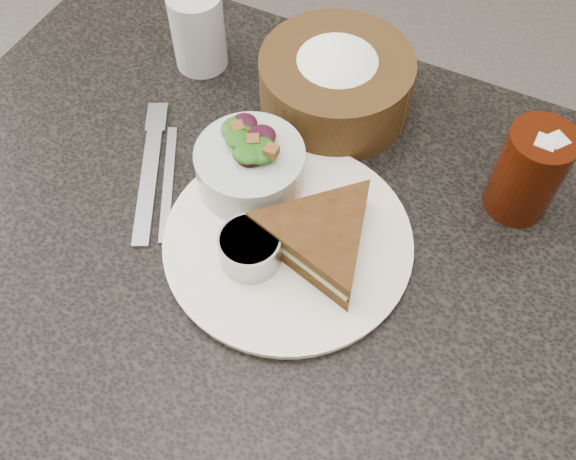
% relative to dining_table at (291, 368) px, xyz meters
% --- Properties ---
extents(floor, '(6.00, 6.00, 0.00)m').
position_rel_dining_table_xyz_m(floor, '(0.00, 0.00, -0.38)').
color(floor, '#54524F').
rests_on(floor, ground).
extents(dining_table, '(1.00, 0.70, 0.75)m').
position_rel_dining_table_xyz_m(dining_table, '(0.00, 0.00, 0.00)').
color(dining_table, black).
rests_on(dining_table, floor).
extents(dinner_plate, '(0.28, 0.28, 0.01)m').
position_rel_dining_table_xyz_m(dinner_plate, '(-0.01, -0.00, 0.38)').
color(dinner_plate, white).
rests_on(dinner_plate, dining_table).
extents(sandwich, '(0.20, 0.20, 0.04)m').
position_rel_dining_table_xyz_m(sandwich, '(0.03, 0.00, 0.41)').
color(sandwich, '#4B2C14').
rests_on(sandwich, dinner_plate).
extents(salad_bowl, '(0.16, 0.16, 0.07)m').
position_rel_dining_table_xyz_m(salad_bowl, '(-0.08, 0.05, 0.42)').
color(salad_bowl, '#A7B6AE').
rests_on(salad_bowl, dinner_plate).
extents(dressing_ramekin, '(0.07, 0.07, 0.04)m').
position_rel_dining_table_xyz_m(dressing_ramekin, '(-0.03, -0.04, 0.41)').
color(dressing_ramekin, gray).
rests_on(dressing_ramekin, dinner_plate).
extents(orange_wedge, '(0.09, 0.09, 0.03)m').
position_rel_dining_table_xyz_m(orange_wedge, '(0.02, 0.05, 0.40)').
color(orange_wedge, '#F4510C').
rests_on(orange_wedge, dinner_plate).
extents(fork, '(0.11, 0.18, 0.01)m').
position_rel_dining_table_xyz_m(fork, '(-0.20, 0.01, 0.38)').
color(fork, '#9EA3AE').
rests_on(fork, dining_table).
extents(knife, '(0.09, 0.16, 0.00)m').
position_rel_dining_table_xyz_m(knife, '(-0.17, 0.01, 0.38)').
color(knife, '#9B9DA1').
rests_on(knife, dining_table).
extents(bread_basket, '(0.20, 0.20, 0.11)m').
position_rel_dining_table_xyz_m(bread_basket, '(-0.05, 0.22, 0.43)').
color(bread_basket, '#4C3719').
rests_on(bread_basket, dining_table).
extents(cola_glass, '(0.09, 0.09, 0.13)m').
position_rel_dining_table_xyz_m(cola_glass, '(0.21, 0.17, 0.44)').
color(cola_glass, black).
rests_on(cola_glass, dining_table).
extents(water_glass, '(0.07, 0.07, 0.11)m').
position_rel_dining_table_xyz_m(water_glass, '(-0.24, 0.22, 0.43)').
color(water_glass, '#B1B7BC').
rests_on(water_glass, dining_table).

